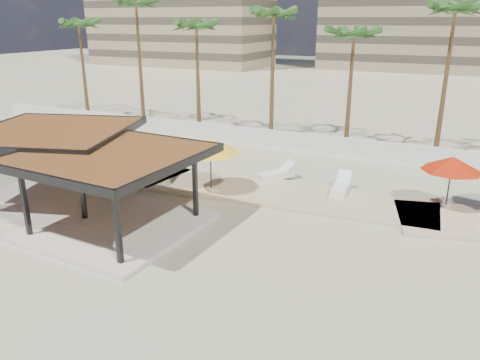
{
  "coord_description": "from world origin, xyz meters",
  "views": [
    {
      "loc": [
        10.19,
        -14.34,
        8.67
      ],
      "look_at": [
        1.1,
        4.69,
        1.4
      ],
      "focal_mm": 35.0,
      "sensor_mm": 36.0,
      "label": 1
    }
  ],
  "objects_px": {
    "lounger_a": "(94,167)",
    "lounger_c": "(341,187)",
    "lounger_b": "(276,174)",
    "pavilion_west": "(55,158)",
    "pavilion_central": "(113,184)",
    "umbrella_c": "(452,164)"
  },
  "relations": [
    {
      "from": "pavilion_central",
      "to": "lounger_b",
      "type": "bearing_deg",
      "value": 69.19
    },
    {
      "from": "umbrella_c",
      "to": "lounger_b",
      "type": "distance_m",
      "value": 9.11
    },
    {
      "from": "umbrella_c",
      "to": "lounger_b",
      "type": "height_order",
      "value": "umbrella_c"
    },
    {
      "from": "lounger_b",
      "to": "lounger_c",
      "type": "distance_m",
      "value": 3.85
    },
    {
      "from": "pavilion_central",
      "to": "pavilion_west",
      "type": "bearing_deg",
      "value": 165.06
    },
    {
      "from": "pavilion_west",
      "to": "lounger_c",
      "type": "height_order",
      "value": "pavilion_west"
    },
    {
      "from": "lounger_a",
      "to": "lounger_b",
      "type": "xyz_separation_m",
      "value": [
        10.34,
        3.24,
        0.03
      ]
    },
    {
      "from": "umbrella_c",
      "to": "lounger_c",
      "type": "height_order",
      "value": "umbrella_c"
    },
    {
      "from": "pavilion_west",
      "to": "lounger_a",
      "type": "relative_size",
      "value": 4.39
    },
    {
      "from": "lounger_a",
      "to": "lounger_c",
      "type": "distance_m",
      "value": 14.42
    },
    {
      "from": "pavilion_west",
      "to": "lounger_a",
      "type": "bearing_deg",
      "value": 91.72
    },
    {
      "from": "pavilion_west",
      "to": "lounger_b",
      "type": "height_order",
      "value": "pavilion_west"
    },
    {
      "from": "pavilion_west",
      "to": "umbrella_c",
      "type": "relative_size",
      "value": 2.82
    },
    {
      "from": "umbrella_c",
      "to": "lounger_c",
      "type": "xyz_separation_m",
      "value": [
        -5.07,
        0.01,
        -1.94
      ]
    },
    {
      "from": "pavilion_central",
      "to": "umbrella_c",
      "type": "distance_m",
      "value": 15.35
    },
    {
      "from": "lounger_b",
      "to": "lounger_c",
      "type": "relative_size",
      "value": 1.02
    },
    {
      "from": "pavilion_central",
      "to": "lounger_a",
      "type": "bearing_deg",
      "value": 141.46
    },
    {
      "from": "pavilion_west",
      "to": "lounger_c",
      "type": "xyz_separation_m",
      "value": [
        12.75,
        6.79,
        -1.78
      ]
    },
    {
      "from": "lounger_b",
      "to": "lounger_c",
      "type": "xyz_separation_m",
      "value": [
        3.82,
        -0.51,
        -0.01
      ]
    },
    {
      "from": "pavilion_central",
      "to": "pavilion_west",
      "type": "distance_m",
      "value": 5.24
    },
    {
      "from": "pavilion_west",
      "to": "lounger_b",
      "type": "bearing_deg",
      "value": 21.86
    },
    {
      "from": "umbrella_c",
      "to": "pavilion_west",
      "type": "bearing_deg",
      "value": -159.19
    }
  ]
}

